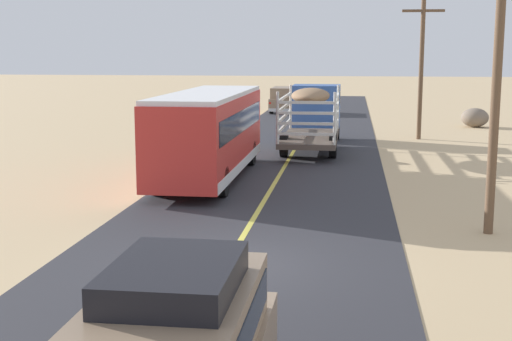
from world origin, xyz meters
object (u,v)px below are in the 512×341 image
(power_pole_near, at_px, (498,59))
(boulder_near_shoulder, at_px, (475,118))
(bus, at_px, (209,132))
(power_pole_mid, at_px, (421,65))
(livestock_truck, at_px, (314,109))
(car_far, at_px, (284,98))

(power_pole_near, height_order, boulder_near_shoulder, power_pole_near)
(bus, relative_size, power_pole_mid, 1.35)
(livestock_truck, bearing_deg, boulder_near_shoulder, 45.55)
(boulder_near_shoulder, bearing_deg, livestock_truck, -134.45)
(bus, distance_m, power_pole_mid, 16.13)
(car_far, xyz_separation_m, power_pole_mid, (8.85, -15.64, 2.90))
(power_pole_near, bearing_deg, power_pole_mid, 90.00)
(power_pole_near, xyz_separation_m, boulder_near_shoulder, (4.03, 26.82, -3.91))
(car_far, bearing_deg, boulder_near_shoulder, -34.86)
(livestock_truck, distance_m, power_pole_mid, 6.66)
(livestock_truck, distance_m, bus, 10.80)
(power_pole_near, xyz_separation_m, power_pole_mid, (0.00, 20.15, -0.52))
(bus, height_order, car_far, bus)
(car_far, relative_size, boulder_near_shoulder, 2.73)
(livestock_truck, relative_size, power_pole_mid, 1.31)
(livestock_truck, height_order, power_pole_near, power_pole_near)
(power_pole_mid, bearing_deg, livestock_truck, -151.05)
(car_far, xyz_separation_m, power_pole_near, (8.85, -35.79, 3.42))
(bus, xyz_separation_m, power_pole_near, (8.83, -6.83, 2.76))
(car_far, distance_m, boulder_near_shoulder, 15.70)
(car_far, xyz_separation_m, boulder_near_shoulder, (12.87, -8.97, -0.49))
(car_far, distance_m, power_pole_near, 37.02)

